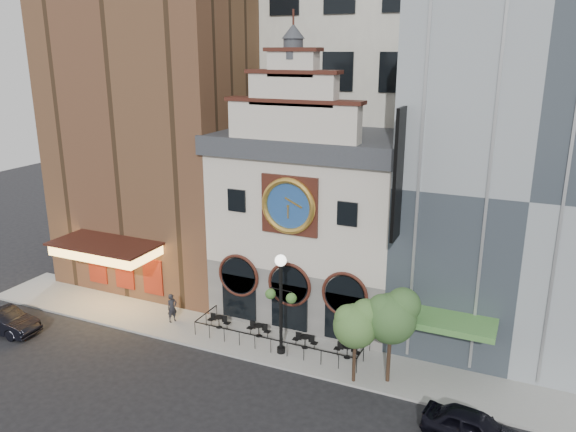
# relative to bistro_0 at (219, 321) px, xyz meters

# --- Properties ---
(ground) EXTENTS (120.00, 120.00, 0.00)m
(ground) POSITION_rel_bistro_0_xyz_m (4.43, -2.65, -0.61)
(ground) COLOR black
(ground) RESTS_ON ground
(sidewalk) EXTENTS (44.00, 5.00, 0.15)m
(sidewalk) POSITION_rel_bistro_0_xyz_m (4.43, -0.15, -0.54)
(sidewalk) COLOR gray
(sidewalk) RESTS_ON ground
(clock_building) EXTENTS (12.60, 8.78, 18.65)m
(clock_building) POSITION_rel_bistro_0_xyz_m (4.43, 5.17, 6.07)
(clock_building) COLOR #605E5B
(clock_building) RESTS_ON ground
(theater_building) EXTENTS (14.00, 15.60, 25.00)m
(theater_building) POSITION_rel_bistro_0_xyz_m (-8.57, 7.31, 11.99)
(theater_building) COLOR brown
(theater_building) RESTS_ON ground
(retail_building) EXTENTS (14.00, 14.40, 20.00)m
(retail_building) POSITION_rel_bistro_0_xyz_m (17.42, 7.34, 9.53)
(retail_building) COLOR gray
(retail_building) RESTS_ON ground
(office_tower) EXTENTS (20.00, 16.00, 40.00)m
(office_tower) POSITION_rel_bistro_0_xyz_m (4.43, 17.35, 19.39)
(office_tower) COLOR #B8B4A6
(office_tower) RESTS_ON ground
(cafe_railing) EXTENTS (10.60, 2.60, 0.90)m
(cafe_railing) POSITION_rel_bistro_0_xyz_m (4.43, -0.15, -0.01)
(cafe_railing) COLOR black
(cafe_railing) RESTS_ON sidewalk
(bistro_0) EXTENTS (1.58, 0.68, 0.90)m
(bistro_0) POSITION_rel_bistro_0_xyz_m (0.00, 0.00, 0.00)
(bistro_0) COLOR black
(bistro_0) RESTS_ON sidewalk
(bistro_1) EXTENTS (1.58, 0.68, 0.90)m
(bistro_1) POSITION_rel_bistro_0_xyz_m (2.86, 0.05, 0.00)
(bistro_1) COLOR black
(bistro_1) RESTS_ON sidewalk
(bistro_2) EXTENTS (1.58, 0.68, 0.90)m
(bistro_2) POSITION_rel_bistro_0_xyz_m (6.05, -0.09, 0.00)
(bistro_2) COLOR black
(bistro_2) RESTS_ON sidewalk
(bistro_3) EXTENTS (1.58, 0.68, 0.90)m
(bistro_3) POSITION_rel_bistro_0_xyz_m (8.73, -0.12, 0.00)
(bistro_3) COLOR black
(bistro_3) RESTS_ON sidewalk
(car_right) EXTENTS (4.95, 2.54, 1.61)m
(car_right) POSITION_rel_bistro_0_xyz_m (16.35, -4.65, 0.19)
(car_right) COLOR black
(car_right) RESTS_ON ground
(car_left) EXTENTS (4.98, 1.87, 1.62)m
(car_left) POSITION_rel_bistro_0_xyz_m (-12.46, -5.92, 0.20)
(car_left) COLOR black
(car_left) RESTS_ON ground
(pedestrian) EXTENTS (0.69, 0.83, 1.94)m
(pedestrian) POSITION_rel_bistro_0_xyz_m (-3.25, -0.51, 0.51)
(pedestrian) COLOR black
(pedestrian) RESTS_ON sidewalk
(lamppost) EXTENTS (1.98, 0.68, 6.18)m
(lamppost) POSITION_rel_bistro_0_xyz_m (4.97, -1.18, 3.36)
(lamppost) COLOR black
(lamppost) RESTS_ON sidewalk
(tree_left) EXTENTS (2.80, 2.70, 5.40)m
(tree_left) POSITION_rel_bistro_0_xyz_m (11.55, -1.47, 3.49)
(tree_left) COLOR #382619
(tree_left) RESTS_ON sidewalk
(tree_right) EXTENTS (2.47, 2.38, 4.76)m
(tree_right) POSITION_rel_bistro_0_xyz_m (9.86, -2.22, 3.03)
(tree_right) COLOR #382619
(tree_right) RESTS_ON sidewalk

